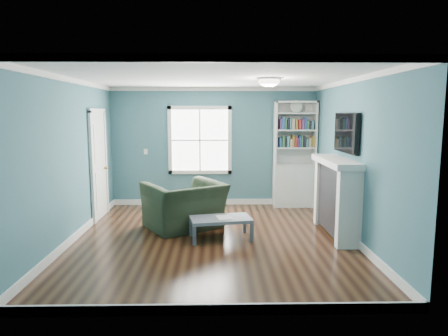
{
  "coord_description": "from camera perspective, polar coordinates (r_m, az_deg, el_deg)",
  "views": [
    {
      "loc": [
        0.06,
        -6.32,
        2.05
      ],
      "look_at": [
        0.19,
        0.4,
        1.12
      ],
      "focal_mm": 32.0,
      "sensor_mm": 36.0,
      "label": 1
    }
  ],
  "objects": [
    {
      "name": "fireplace",
      "position": [
        6.97,
        15.78,
        -4.12
      ],
      "size": [
        0.44,
        1.58,
        1.3
      ],
      "color": "black",
      "rests_on": "ground"
    },
    {
      "name": "window",
      "position": [
        8.83,
        -3.47,
        3.98
      ],
      "size": [
        1.4,
        0.06,
        1.5
      ],
      "color": "white",
      "rests_on": "room_walls"
    },
    {
      "name": "bookshelf",
      "position": [
        8.86,
        10.01,
        0.47
      ],
      "size": [
        0.9,
        0.35,
        2.31
      ],
      "color": "silver",
      "rests_on": "ground"
    },
    {
      "name": "recliner",
      "position": [
        7.15,
        -5.68,
        -4.26
      ],
      "size": [
        1.51,
        1.36,
        1.1
      ],
      "primitive_type": "imported",
      "rotation": [
        0.0,
        0.0,
        -2.59
      ],
      "color": "black",
      "rests_on": "ground"
    },
    {
      "name": "ceiling_fixture",
      "position": [
        6.49,
        6.46,
        12.24
      ],
      "size": [
        0.38,
        0.38,
        0.15
      ],
      "color": "white",
      "rests_on": "room_walls"
    },
    {
      "name": "tv",
      "position": [
        6.87,
        17.08,
        4.82
      ],
      "size": [
        0.06,
        1.1,
        0.65
      ],
      "primitive_type": "cube",
      "color": "black",
      "rests_on": "fireplace"
    },
    {
      "name": "light_switch",
      "position": [
        8.98,
        -11.13,
        2.31
      ],
      "size": [
        0.08,
        0.01,
        0.12
      ],
      "primitive_type": "cube",
      "color": "white",
      "rests_on": "room_walls"
    },
    {
      "name": "room_walls",
      "position": [
        6.34,
        -1.67,
        3.64
      ],
      "size": [
        5.0,
        5.0,
        5.0
      ],
      "color": "#3A6A78",
      "rests_on": "ground"
    },
    {
      "name": "paper_sheet",
      "position": [
        6.58,
        0.03,
        -7.03
      ],
      "size": [
        0.3,
        0.35,
        0.0
      ],
      "primitive_type": "cube",
      "rotation": [
        0.0,
        0.0,
        0.23
      ],
      "color": "white",
      "rests_on": "coffee_table"
    },
    {
      "name": "coffee_table",
      "position": [
        6.57,
        -0.48,
        -7.49
      ],
      "size": [
        1.06,
        0.69,
        0.36
      ],
      "rotation": [
        0.0,
        0.0,
        0.17
      ],
      "color": "#474E56",
      "rests_on": "ground"
    },
    {
      "name": "floor",
      "position": [
        6.65,
        -1.61,
        -10.09
      ],
      "size": [
        5.0,
        5.0,
        0.0
      ],
      "primitive_type": "plane",
      "color": "black",
      "rests_on": "ground"
    },
    {
      "name": "trim",
      "position": [
        6.37,
        -1.66,
        0.54
      ],
      "size": [
        4.5,
        5.0,
        2.6
      ],
      "color": "white",
      "rests_on": "ground"
    },
    {
      "name": "door",
      "position": [
        8.11,
        -17.46,
        0.6
      ],
      "size": [
        0.12,
        0.98,
        2.17
      ],
      "color": "silver",
      "rests_on": "ground"
    }
  ]
}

